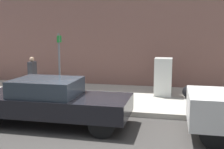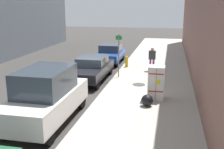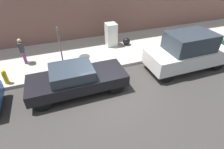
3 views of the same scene
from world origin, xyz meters
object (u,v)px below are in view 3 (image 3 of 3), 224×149
object	(u,v)px
fire_hydrant	(5,77)
parked_van_white	(187,52)
trash_bag	(126,41)
parked_sedan_dark	(76,79)
street_sign_post	(61,49)
discarded_refrigerator	(111,35)
pedestrian_walking_far	(22,50)

from	to	relation	value
fire_hydrant	parked_van_white	distance (m)	9.80
parked_van_white	trash_bag	bearing A→B (deg)	-150.41
trash_bag	parked_sedan_dark	world-z (taller)	parked_sedan_dark
street_sign_post	parked_sedan_dark	distance (m)	1.85
street_sign_post	discarded_refrigerator	bearing A→B (deg)	124.44
discarded_refrigerator	fire_hydrant	xyz separation A→B (m)	(2.42, -6.49, -0.38)
parked_van_white	parked_sedan_dark	bearing A→B (deg)	-90.00
discarded_refrigerator	street_sign_post	world-z (taller)	street_sign_post
street_sign_post	fire_hydrant	xyz separation A→B (m)	(-0.04, -2.90, -1.05)
trash_bag	parked_sedan_dark	bearing A→B (deg)	-48.67
fire_hydrant	parked_sedan_dark	distance (m)	3.69
street_sign_post	parked_van_white	bearing A→B (deg)	76.90
discarded_refrigerator	trash_bag	xyz separation A→B (m)	(0.31, 1.05, -0.53)
fire_hydrant	trash_bag	world-z (taller)	fire_hydrant
pedestrian_walking_far	parked_sedan_dark	size ratio (longest dim) A/B	0.34
pedestrian_walking_far	parked_sedan_dark	distance (m)	4.26
discarded_refrigerator	parked_van_white	bearing A→B (deg)	38.10
pedestrian_walking_far	parked_sedan_dark	bearing A→B (deg)	64.31
street_sign_post	pedestrian_walking_far	size ratio (longest dim) A/B	1.66
pedestrian_walking_far	parked_sedan_dark	xyz separation A→B (m)	(3.43, 2.50, -0.32)
street_sign_post	parked_sedan_dark	bearing A→B (deg)	14.72
street_sign_post	fire_hydrant	size ratio (longest dim) A/B	3.30
fire_hydrant	trash_bag	size ratio (longest dim) A/B	1.51
street_sign_post	trash_bag	distance (m)	5.25
discarded_refrigerator	fire_hydrant	world-z (taller)	discarded_refrigerator
discarded_refrigerator	parked_sedan_dark	distance (m)	5.14
pedestrian_walking_far	street_sign_post	bearing A→B (deg)	76.49
trash_bag	parked_sedan_dark	distance (m)	5.64
fire_hydrant	pedestrian_walking_far	size ratio (longest dim) A/B	0.50
discarded_refrigerator	trash_bag	distance (m)	1.22
street_sign_post	parked_sedan_dark	xyz separation A→B (m)	(1.57, 0.41, -0.89)
discarded_refrigerator	trash_bag	bearing A→B (deg)	73.32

